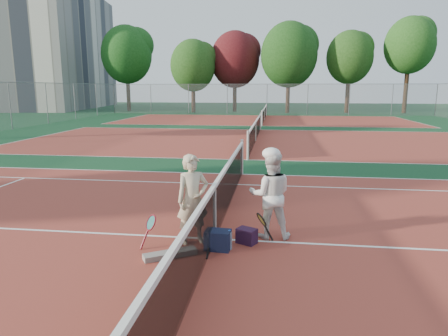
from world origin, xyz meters
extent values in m
plane|color=#0F371D|center=(0.00, 0.00, 0.00)|extent=(130.00, 130.00, 0.00)
cube|color=maroon|center=(0.00, 0.00, 0.00)|extent=(23.77, 10.97, 0.01)
cube|color=maroon|center=(0.00, 13.50, 0.00)|extent=(23.77, 10.97, 0.01)
cube|color=maroon|center=(0.00, 27.00, 0.00)|extent=(23.77, 10.97, 0.01)
cube|color=beige|center=(-28.00, 44.00, 7.50)|extent=(12.96, 23.18, 15.00)
imported|color=#BAAF90|center=(-0.35, -0.20, 0.78)|extent=(0.68, 0.62, 1.56)
imported|color=white|center=(0.97, 0.25, 0.79)|extent=(0.81, 0.65, 1.57)
cube|color=black|center=(0.12, -0.44, 0.17)|extent=(0.44, 0.32, 0.33)
cube|color=black|center=(0.58, -0.11, 0.13)|extent=(0.39, 0.35, 0.27)
cube|color=slate|center=(-0.59, -0.84, 0.05)|extent=(0.84, 0.63, 0.09)
cylinder|color=#C9E8FF|center=(0.31, -0.42, 0.15)|extent=(0.09, 0.09, 0.30)
cylinder|color=#382314|center=(-16.04, 38.29, 2.53)|extent=(0.44, 0.44, 5.06)
ellipsoid|color=#144513|center=(-16.04, 38.29, 6.32)|extent=(5.66, 5.66, 6.51)
cylinder|color=#382314|center=(-8.05, 36.65, 1.99)|extent=(0.44, 0.44, 3.99)
ellipsoid|color=#1C4513|center=(-8.05, 36.65, 4.99)|extent=(4.82, 4.82, 5.54)
cylinder|color=#382314|center=(-3.72, 38.57, 2.28)|extent=(0.44, 0.44, 4.55)
ellipsoid|color=#450E12|center=(-3.72, 38.57, 5.69)|extent=(5.38, 5.38, 6.19)
cylinder|color=#382314|center=(2.14, 37.23, 2.42)|extent=(0.44, 0.44, 4.83)
ellipsoid|color=#153F12|center=(2.14, 37.23, 6.04)|extent=(5.92, 5.92, 6.81)
cylinder|color=#382314|center=(8.44, 37.97, 2.31)|extent=(0.44, 0.44, 4.62)
ellipsoid|color=#1C4313|center=(8.44, 37.97, 5.77)|extent=(4.81, 4.81, 5.54)
cylinder|color=#382314|center=(14.37, 38.06, 2.77)|extent=(0.44, 0.44, 5.53)
ellipsoid|color=#1D4C15|center=(14.37, 38.06, 6.92)|extent=(5.03, 5.03, 5.79)
camera|label=1|loc=(1.05, -6.66, 2.66)|focal=32.00mm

